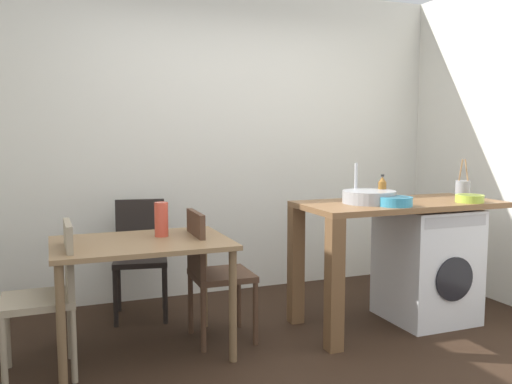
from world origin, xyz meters
The scene contains 16 objects.
ground_plane centered at (0.00, 0.00, 0.00)m, with size 5.46×5.46×0.00m, color black.
wall_back centered at (0.00, 1.75, 1.35)m, with size 4.60×0.10×2.70m, color silver.
dining_table centered at (-0.89, 0.55, 0.64)m, with size 1.10×0.76×0.74m.
chair_person_seat centered at (-1.44, 0.45, 0.51)m, with size 0.41×0.41×0.90m.
chair_opposite centered at (-0.41, 0.60, 0.51)m, with size 0.41×0.41×0.90m.
chair_spare_by_wall centered at (-0.78, 1.33, 0.51)m, with size 0.47×0.47×0.90m.
kitchen_counter centered at (0.77, 0.43, 0.76)m, with size 1.50×0.68×0.92m.
washing_machine centered at (1.24, 0.43, 0.43)m, with size 0.60×0.61×0.86m.
sink_basin centered at (0.72, 0.43, 0.97)m, with size 0.38×0.38×0.09m, color #9EA0A5.
tap centered at (0.72, 0.61, 1.06)m, with size 0.02×0.02×0.28m, color #B2B2B7.
bottle_tall_green centered at (0.87, 0.50, 1.01)m, with size 0.06×0.06×0.20m.
mixing_bowl centered at (0.80, 0.23, 0.96)m, with size 0.23×0.23×0.06m.
utensil_crock centered at (1.61, 0.48, 0.99)m, with size 0.11×0.11×0.30m.
colander centered at (1.43, 0.21, 0.95)m, with size 0.20×0.20×0.06m.
vase centered at (-0.74, 0.65, 0.85)m, with size 0.09×0.09×0.23m, color #D84C38.
scissors centered at (0.93, 0.33, 0.92)m, with size 0.15×0.06×0.01m.
Camera 1 is at (-1.42, -2.83, 1.41)m, focal length 37.61 mm.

